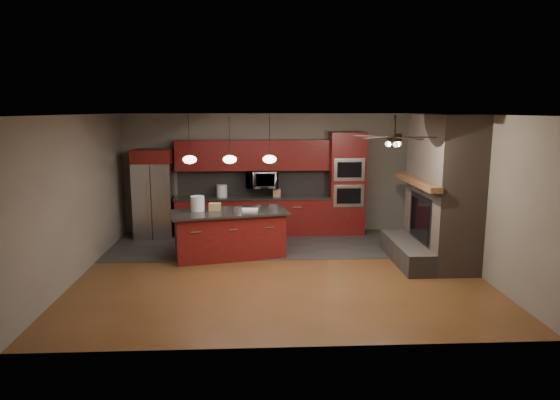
{
  "coord_description": "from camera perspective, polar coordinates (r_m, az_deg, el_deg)",
  "views": [
    {
      "loc": [
        -0.42,
        -8.7,
        2.88
      ],
      "look_at": [
        0.04,
        0.6,
        1.19
      ],
      "focal_mm": 32.0,
      "sensor_mm": 36.0,
      "label": 1
    }
  ],
  "objects": [
    {
      "name": "cardboard_box",
      "position": [
        9.93,
        -7.45,
        -0.78
      ],
      "size": [
        0.23,
        0.17,
        0.15
      ],
      "primitive_type": "cube",
      "rotation": [
        0.0,
        0.0,
        -0.03
      ],
      "color": "#A28053",
      "rests_on": "kitchen_island"
    },
    {
      "name": "left_wall",
      "position": [
        9.35,
        -22.04,
        0.4
      ],
      "size": [
        0.02,
        6.0,
        2.8
      ],
      "primitive_type": "cube",
      "color": "#746B5C",
      "rests_on": "ground"
    },
    {
      "name": "oven_tower",
      "position": [
        11.71,
        7.62,
        1.88
      ],
      "size": [
        0.8,
        0.63,
        2.38
      ],
      "color": "maroon",
      "rests_on": "ground"
    },
    {
      "name": "pendant_center",
      "position": [
        9.46,
        -5.76,
        4.66
      ],
      "size": [
        0.26,
        0.26,
        0.92
      ],
      "color": "black",
      "rests_on": "ceiling"
    },
    {
      "name": "counter_box",
      "position": [
        11.52,
        -0.34,
        0.84
      ],
      "size": [
        0.19,
        0.16,
        0.19
      ],
      "primitive_type": "cube",
      "rotation": [
        0.0,
        0.0,
        -0.17
      ],
      "color": "#A57255",
      "rests_on": "back_cabinetry"
    },
    {
      "name": "microwave",
      "position": [
        11.56,
        -2.11,
        2.4
      ],
      "size": [
        0.73,
        0.41,
        0.5
      ],
      "primitive_type": "imported",
      "color": "silver",
      "rests_on": "back_cabinetry"
    },
    {
      "name": "fireplace_column",
      "position": [
        9.86,
        17.72,
        0.54
      ],
      "size": [
        1.3,
        2.1,
        2.8
      ],
      "color": "brown",
      "rests_on": "ground"
    },
    {
      "name": "refrigerator",
      "position": [
        11.7,
        -14.2,
        0.72
      ],
      "size": [
        0.85,
        0.75,
        2.01
      ],
      "color": "silver",
      "rests_on": "ground"
    },
    {
      "name": "ground",
      "position": [
        9.17,
        -0.08,
        -8.03
      ],
      "size": [
        7.0,
        7.0,
        0.0
      ],
      "primitive_type": "plane",
      "color": "brown",
      "rests_on": "ground"
    },
    {
      "name": "counter_bucket",
      "position": [
        11.57,
        -6.65,
        1.04
      ],
      "size": [
        0.3,
        0.3,
        0.28
      ],
      "primitive_type": "cylinder",
      "rotation": [
        0.0,
        0.0,
        -0.27
      ],
      "color": "silver",
      "rests_on": "back_cabinetry"
    },
    {
      "name": "slate_tile_patch",
      "position": [
        10.89,
        -0.54,
        -5.04
      ],
      "size": [
        7.0,
        2.4,
        0.01
      ],
      "primitive_type": "cube",
      "color": "#302E2B",
      "rests_on": "ground"
    },
    {
      "name": "pendant_right",
      "position": [
        9.45,
        -1.2,
        4.71
      ],
      "size": [
        0.26,
        0.26,
        0.92
      ],
      "color": "black",
      "rests_on": "ceiling"
    },
    {
      "name": "back_wall",
      "position": [
        11.8,
        -0.79,
        3.06
      ],
      "size": [
        7.0,
        0.02,
        2.8
      ],
      "primitive_type": "cube",
      "color": "#746B5C",
      "rests_on": "ground"
    },
    {
      "name": "kitchen_island",
      "position": [
        9.94,
        -5.79,
        -3.85
      ],
      "size": [
        2.41,
        1.47,
        0.92
      ],
      "rotation": [
        0.0,
        0.0,
        0.21
      ],
      "color": "maroon",
      "rests_on": "ground"
    },
    {
      "name": "pendant_left",
      "position": [
        9.52,
        -10.29,
        4.59
      ],
      "size": [
        0.26,
        0.26,
        0.92
      ],
      "color": "black",
      "rests_on": "ceiling"
    },
    {
      "name": "right_wall",
      "position": [
        9.66,
        21.14,
        0.76
      ],
      "size": [
        0.02,
        6.0,
        2.8
      ],
      "primitive_type": "cube",
      "color": "#746B5C",
      "rests_on": "ground"
    },
    {
      "name": "white_bucket",
      "position": [
        9.93,
        -9.41,
        -0.4
      ],
      "size": [
        0.3,
        0.3,
        0.29
      ],
      "primitive_type": "cylinder",
      "rotation": [
        0.0,
        0.0,
        -0.09
      ],
      "color": "silver",
      "rests_on": "kitchen_island"
    },
    {
      "name": "paint_tray",
      "position": [
        9.84,
        -3.65,
        -1.13
      ],
      "size": [
        0.39,
        0.29,
        0.04
      ],
      "primitive_type": "cube",
      "rotation": [
        0.0,
        0.0,
        -0.08
      ],
      "color": "white",
      "rests_on": "kitchen_island"
    },
    {
      "name": "paint_can",
      "position": [
        9.67,
        -4.78,
        -1.13
      ],
      "size": [
        0.21,
        0.21,
        0.11
      ],
      "primitive_type": "cylinder",
      "rotation": [
        0.0,
        0.0,
        0.4
      ],
      "color": "silver",
      "rests_on": "kitchen_island"
    },
    {
      "name": "back_cabinetry",
      "position": [
        11.62,
        -3.08,
        0.4
      ],
      "size": [
        3.59,
        0.64,
        2.2
      ],
      "color": "maroon",
      "rests_on": "ground"
    },
    {
      "name": "ceiling_fan",
      "position": [
        8.22,
        12.93,
        7.07
      ],
      "size": [
        1.27,
        1.33,
        0.41
      ],
      "color": "black",
      "rests_on": "ceiling"
    },
    {
      "name": "ceiling",
      "position": [
        8.71,
        -0.08,
        9.74
      ],
      "size": [
        7.0,
        6.0,
        0.02
      ],
      "primitive_type": "cube",
      "color": "white",
      "rests_on": "back_wall"
    }
  ]
}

